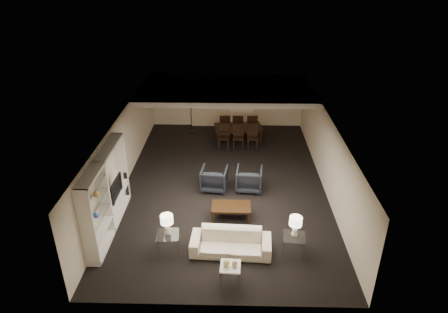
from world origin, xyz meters
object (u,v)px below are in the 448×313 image
(chair_fm, at_px, (238,125))
(chair_fl, at_px, (225,125))
(coffee_table, at_px, (231,212))
(marble_table, at_px, (230,273))
(armchair_right, at_px, (249,179))
(floor_lamp, at_px, (191,114))
(chair_nr, at_px, (253,137))
(chair_nm, at_px, (238,137))
(sofa, at_px, (231,242))
(table_lamp_left, at_px, (167,225))
(vase_blue, at_px, (96,215))
(floor_speaker, at_px, (127,185))
(chair_fr, at_px, (252,125))
(vase_amber, at_px, (96,193))
(dining_table, at_px, (238,135))
(side_table_left, at_px, (169,243))
(side_table_right, at_px, (293,245))
(chair_nl, at_px, (224,137))
(pendant_light, at_px, (233,100))
(television, at_px, (113,188))
(armchair_left, at_px, (214,178))
(table_lamp_right, at_px, (295,227))

(chair_fm, bearing_deg, chair_fl, 4.54)
(coffee_table, bearing_deg, marble_table, -90.00)
(armchair_right, relative_size, chair_fl, 0.86)
(chair_fl, height_order, floor_lamp, floor_lamp)
(coffee_table, xyz_separation_m, armchair_right, (0.60, 1.70, 0.19))
(floor_lamp, bearing_deg, chair_nr, -32.12)
(chair_nm, relative_size, chair_fl, 1.00)
(sofa, distance_m, table_lamp_left, 1.79)
(vase_blue, bearing_deg, armchair_right, 37.90)
(floor_speaker, xyz_separation_m, chair_fr, (4.33, 5.17, 0.04))
(vase_amber, relative_size, dining_table, 0.09)
(chair_nr, bearing_deg, coffee_table, -100.02)
(chair_fr, bearing_deg, side_table_left, 67.65)
(marble_table, distance_m, floor_lamp, 9.56)
(side_table_right, relative_size, chair_nl, 0.58)
(dining_table, bearing_deg, marble_table, -99.32)
(pendant_light, height_order, chair_fl, pendant_light)
(pendant_light, distance_m, floor_lamp, 2.45)
(vase_blue, relative_size, floor_speaker, 0.17)
(vase_blue, height_order, dining_table, vase_blue)
(chair_fl, bearing_deg, chair_fr, 176.21)
(chair_fl, bearing_deg, chair_fm, 176.21)
(side_table_right, xyz_separation_m, table_lamp_left, (-3.40, 0.00, 0.59))
(marble_table, height_order, television, television)
(chair_fr, bearing_deg, table_lamp_left, 67.65)
(sofa, distance_m, dining_table, 7.20)
(chair_nr, relative_size, chair_fr, 1.00)
(pendant_light, relative_size, side_table_right, 0.87)
(pendant_light, height_order, vase_amber, pendant_light)
(dining_table, height_order, floor_lamp, floor_lamp)
(chair_fr, bearing_deg, armchair_left, 67.96)
(pendant_light, height_order, table_lamp_left, pendant_light)
(chair_nm, height_order, chair_fr, same)
(armchair_right, height_order, side_table_right, armchair_right)
(side_table_right, xyz_separation_m, chair_fl, (-2.05, 7.84, 0.24))
(television, bearing_deg, pendant_light, -32.76)
(pendant_light, distance_m, table_lamp_right, 7.39)
(television, relative_size, chair_nr, 0.97)
(pendant_light, bearing_deg, chair_nr, -34.70)
(chair_nm, bearing_deg, vase_blue, -118.72)
(side_table_right, distance_m, floor_lamp, 9.02)
(dining_table, relative_size, chair_fm, 1.92)
(pendant_light, xyz_separation_m, television, (-3.58, -5.56, -0.88))
(chair_fl, bearing_deg, floor_lamp, -18.88)
(coffee_table, distance_m, marble_table, 2.70)
(armchair_left, relative_size, marble_table, 1.79)
(chair_nr, bearing_deg, table_lamp_left, -111.54)
(armchair_left, relative_size, side_table_left, 1.49)
(side_table_left, height_order, vase_amber, vase_amber)
(chair_fr, distance_m, floor_lamp, 2.78)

